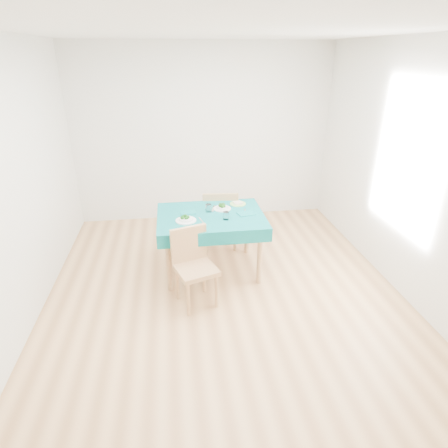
{
  "coord_description": "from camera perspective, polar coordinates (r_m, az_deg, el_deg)",
  "views": [
    {
      "loc": [
        -0.52,
        -3.61,
        2.52
      ],
      "look_at": [
        0.0,
        0.0,
        0.85
      ],
      "focal_mm": 30.0,
      "sensor_mm": 36.0,
      "label": 1
    }
  ],
  "objects": [
    {
      "name": "knife_far",
      "position": [
        4.55,
        3.26,
        1.83
      ],
      "size": [
        0.04,
        0.2,
        0.0
      ],
      "primitive_type": "cube",
      "rotation": [
        0.0,
        0.0,
        -0.13
      ],
      "color": "silver",
      "rests_on": "table"
    },
    {
      "name": "bowl_far",
      "position": [
        4.63,
        -0.28,
        2.68
      ],
      "size": [
        0.22,
        0.22,
        0.07
      ],
      "primitive_type": null,
      "color": "white",
      "rests_on": "table"
    },
    {
      "name": "bread_slice",
      "position": [
        4.79,
        2.13,
        3.25
      ],
      "size": [
        0.13,
        0.13,
        0.02
      ],
      "primitive_type": "cube",
      "rotation": [
        0.0,
        0.0,
        0.24
      ],
      "color": "beige",
      "rests_on": "side_plate"
    },
    {
      "name": "napkin_far",
      "position": [
        4.5,
        3.41,
        1.6
      ],
      "size": [
        0.23,
        0.19,
        0.01
      ],
      "primitive_type": "cube",
      "rotation": [
        0.0,
        0.0,
        0.28
      ],
      "color": "#0C6869",
      "rests_on": "table"
    },
    {
      "name": "chair_near",
      "position": [
        3.97,
        -4.33,
        -5.95
      ],
      "size": [
        0.52,
        0.55,
        1.01
      ],
      "primitive_type": "cube",
      "rotation": [
        0.0,
        0.0,
        0.32
      ],
      "color": "#A4794D",
      "rests_on": "ground"
    },
    {
      "name": "bowl_near",
      "position": [
        4.32,
        -5.84,
        0.91
      ],
      "size": [
        0.24,
        0.24,
        0.07
      ],
      "primitive_type": null,
      "color": "white",
      "rests_on": "table"
    },
    {
      "name": "table",
      "position": [
        4.63,
        -1.96,
        -2.93
      ],
      "size": [
        1.26,
        0.96,
        0.76
      ],
      "primitive_type": "cube",
      "color": "#085D5F",
      "rests_on": "ground"
    },
    {
      "name": "fork_near",
      "position": [
        4.3,
        -6.57,
        0.29
      ],
      "size": [
        0.03,
        0.16,
        0.0
      ],
      "primitive_type": "cube",
      "rotation": [
        0.0,
        0.0,
        -0.04
      ],
      "color": "silver",
      "rests_on": "table"
    },
    {
      "name": "tumbler_side",
      "position": [
        4.33,
        0.31,
        1.28
      ],
      "size": [
        0.07,
        0.07,
        0.09
      ],
      "primitive_type": "cylinder",
      "color": "white",
      "rests_on": "table"
    },
    {
      "name": "side_plate",
      "position": [
        4.8,
        2.12,
        3.1
      ],
      "size": [
        0.21,
        0.21,
        0.01
      ],
      "primitive_type": "cylinder",
      "color": "#A4DC6B",
      "rests_on": "table"
    },
    {
      "name": "napkin_near",
      "position": [
        4.54,
        -5.52,
        1.75
      ],
      "size": [
        0.19,
        0.14,
        0.01
      ],
      "primitive_type": "cube",
      "rotation": [
        0.0,
        0.0,
        0.08
      ],
      "color": "#0C6869",
      "rests_on": "table"
    },
    {
      "name": "fork_far",
      "position": [
        4.64,
        -1.63,
        2.33
      ],
      "size": [
        0.07,
        0.19,
        0.0
      ],
      "primitive_type": "cube",
      "rotation": [
        0.0,
        0.0,
        -0.23
      ],
      "color": "silver",
      "rests_on": "table"
    },
    {
      "name": "room_shell",
      "position": [
        3.83,
        0.0,
        6.79
      ],
      "size": [
        4.02,
        4.52,
        2.73
      ],
      "color": "#AA7847",
      "rests_on": "ground"
    },
    {
      "name": "knife_near",
      "position": [
        4.32,
        -3.39,
        0.49
      ],
      "size": [
        0.06,
        0.21,
        0.0
      ],
      "primitive_type": "cube",
      "rotation": [
        0.0,
        0.0,
        0.23
      ],
      "color": "silver",
      "rests_on": "table"
    },
    {
      "name": "tumbler_center",
      "position": [
        4.55,
        -2.38,
        2.45
      ],
      "size": [
        0.07,
        0.07,
        0.09
      ],
      "primitive_type": "cylinder",
      "color": "white",
      "rests_on": "table"
    },
    {
      "name": "chair_far",
      "position": [
        5.18,
        -0.62,
        2.73
      ],
      "size": [
        0.52,
        0.56,
        1.18
      ],
      "primitive_type": "cube",
      "rotation": [
        0.0,
        0.0,
        3.04
      ],
      "color": "#A4794D",
      "rests_on": "ground"
    }
  ]
}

